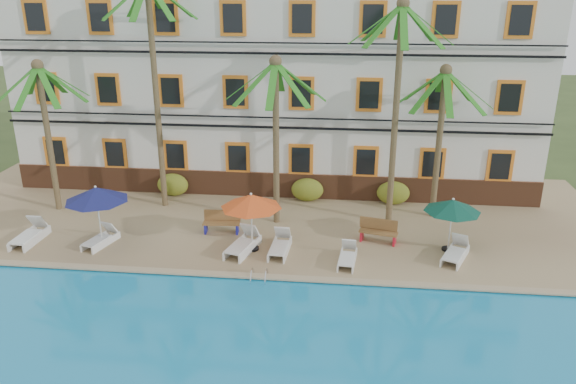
# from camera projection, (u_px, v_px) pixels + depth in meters

# --- Properties ---
(ground) EXTENTS (100.00, 100.00, 0.00)m
(ground) POSITION_uv_depth(u_px,v_px,m) (243.00, 270.00, 20.57)
(ground) COLOR #384C23
(ground) RESTS_ON ground
(pool_deck) EXTENTS (30.00, 12.00, 0.25)m
(pool_deck) POSITION_uv_depth(u_px,v_px,m) (263.00, 214.00, 25.18)
(pool_deck) COLOR tan
(pool_deck) RESTS_ON ground
(pool_coping) EXTENTS (30.00, 0.35, 0.06)m
(pool_coping) POSITION_uv_depth(u_px,v_px,m) (238.00, 275.00, 19.63)
(pool_coping) COLOR tan
(pool_coping) RESTS_ON pool_deck
(hotel_building) EXTENTS (25.40, 6.44, 10.22)m
(hotel_building) POSITION_uv_depth(u_px,v_px,m) (277.00, 79.00, 27.99)
(hotel_building) COLOR silver
(hotel_building) RESTS_ON pool_deck
(palm_a) EXTENTS (4.00, 4.00, 6.68)m
(palm_a) POSITION_uv_depth(u_px,v_px,m) (45.00, 115.00, 24.00)
(palm_a) COLOR brown
(palm_a) RESTS_ON pool_deck
(palm_b) EXTENTS (4.00, 4.00, 10.00)m
(palm_b) POSITION_uv_depth(u_px,v_px,m) (154.00, 68.00, 23.74)
(palm_b) COLOR brown
(palm_b) RESTS_ON pool_deck
(palm_c) EXTENTS (4.00, 4.00, 7.02)m
(palm_c) POSITION_uv_depth(u_px,v_px,m) (276.00, 118.00, 22.54)
(palm_c) COLOR brown
(palm_c) RESTS_ON pool_deck
(palm_d) EXTENTS (4.00, 4.00, 9.17)m
(palm_d) POSITION_uv_depth(u_px,v_px,m) (397.00, 87.00, 22.08)
(palm_d) COLOR brown
(palm_d) RESTS_ON pool_deck
(palm_e) EXTENTS (4.00, 4.00, 6.59)m
(palm_e) POSITION_uv_depth(u_px,v_px,m) (441.00, 120.00, 23.24)
(palm_e) COLOR brown
(palm_e) RESTS_ON pool_deck
(shrub_left) EXTENTS (1.50, 0.90, 1.10)m
(shrub_left) POSITION_uv_depth(u_px,v_px,m) (173.00, 185.00, 26.90)
(shrub_left) COLOR #255D1A
(shrub_left) RESTS_ON pool_deck
(shrub_mid) EXTENTS (1.50, 0.90, 1.10)m
(shrub_mid) POSITION_uv_depth(u_px,v_px,m) (307.00, 190.00, 26.25)
(shrub_mid) COLOR #255D1A
(shrub_mid) RESTS_ON pool_deck
(shrub_right) EXTENTS (1.50, 0.90, 1.10)m
(shrub_right) POSITION_uv_depth(u_px,v_px,m) (393.00, 193.00, 25.85)
(shrub_right) COLOR #255D1A
(shrub_right) RESTS_ON pool_deck
(umbrella_blue) EXTENTS (2.43, 2.43, 2.43)m
(umbrella_blue) POSITION_uv_depth(u_px,v_px,m) (96.00, 194.00, 21.35)
(umbrella_blue) COLOR black
(umbrella_blue) RESTS_ON pool_deck
(umbrella_red) EXTENTS (2.32, 2.32, 2.33)m
(umbrella_red) POSITION_uv_depth(u_px,v_px,m) (251.00, 201.00, 20.92)
(umbrella_red) COLOR black
(umbrella_red) RESTS_ON pool_deck
(umbrella_green) EXTENTS (2.14, 2.14, 2.14)m
(umbrella_green) POSITION_uv_depth(u_px,v_px,m) (453.00, 206.00, 20.93)
(umbrella_green) COLOR black
(umbrella_green) RESTS_ON pool_deck
(lounger_a) EXTENTS (0.75, 1.97, 0.93)m
(lounger_a) POSITION_uv_depth(u_px,v_px,m) (30.00, 234.00, 22.17)
(lounger_a) COLOR white
(lounger_a) RESTS_ON pool_deck
(lounger_b) EXTENTS (1.03, 1.77, 0.79)m
(lounger_b) POSITION_uv_depth(u_px,v_px,m) (101.00, 238.00, 21.93)
(lounger_b) COLOR white
(lounger_b) RESTS_ON pool_deck
(lounger_c) EXTENTS (1.20, 2.10, 0.94)m
(lounger_c) POSITION_uv_depth(u_px,v_px,m) (243.00, 244.00, 21.38)
(lounger_c) COLOR white
(lounger_c) RESTS_ON pool_deck
(lounger_d) EXTENTS (0.75, 1.86, 0.87)m
(lounger_d) POSITION_uv_depth(u_px,v_px,m) (280.00, 245.00, 21.30)
(lounger_d) COLOR white
(lounger_d) RESTS_ON pool_deck
(lounger_e) EXTENTS (0.73, 1.68, 0.77)m
(lounger_e) POSITION_uv_depth(u_px,v_px,m) (348.00, 256.00, 20.50)
(lounger_e) COLOR white
(lounger_e) RESTS_ON pool_deck
(lounger_f) EXTENTS (1.32, 1.92, 0.86)m
(lounger_f) POSITION_uv_depth(u_px,v_px,m) (456.00, 252.00, 20.76)
(lounger_f) COLOR white
(lounger_f) RESTS_ON pool_deck
(bench_left) EXTENTS (1.53, 0.58, 0.93)m
(bench_left) POSITION_uv_depth(u_px,v_px,m) (222.00, 221.00, 22.96)
(bench_left) COLOR olive
(bench_left) RESTS_ON pool_deck
(bench_right) EXTENTS (1.57, 0.81, 0.93)m
(bench_right) POSITION_uv_depth(u_px,v_px,m) (379.00, 231.00, 22.11)
(bench_right) COLOR olive
(bench_right) RESTS_ON pool_deck
(pool_ladder) EXTENTS (0.54, 0.74, 0.74)m
(pool_ladder) POSITION_uv_depth(u_px,v_px,m) (259.00, 279.00, 19.47)
(pool_ladder) COLOR silver
(pool_ladder) RESTS_ON ground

